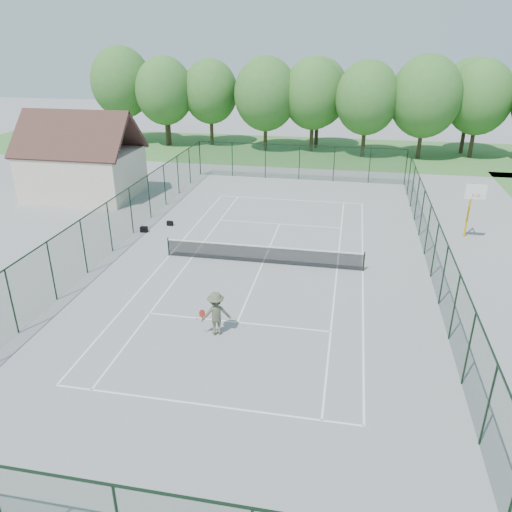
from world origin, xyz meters
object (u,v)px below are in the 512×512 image
(sports_bag_a, at_px, (144,229))
(tennis_player, at_px, (216,314))
(tennis_net, at_px, (263,254))
(basketball_goal, at_px, (473,200))

(sports_bag_a, xyz_separation_m, tennis_player, (7.72, -10.71, 0.79))
(tennis_player, bearing_deg, tennis_net, 84.88)
(tennis_net, xyz_separation_m, basketball_goal, (11.79, 5.81, 1.99))
(basketball_goal, relative_size, sports_bag_a, 8.03)
(basketball_goal, bearing_deg, sports_bag_a, -172.82)
(tennis_net, relative_size, basketball_goal, 3.04)
(basketball_goal, bearing_deg, tennis_player, -133.23)
(basketball_goal, distance_m, tennis_player, 18.25)
(tennis_net, bearing_deg, tennis_player, -95.12)
(tennis_net, bearing_deg, sports_bag_a, 158.70)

